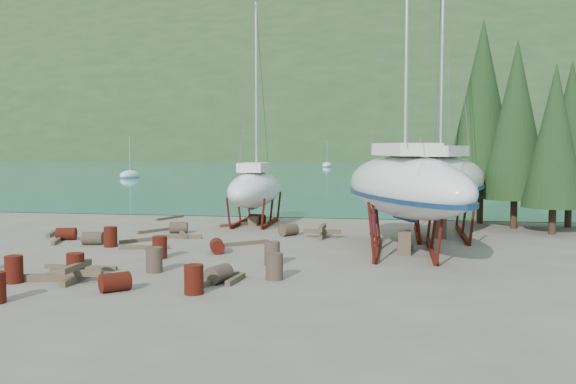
% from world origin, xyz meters
% --- Properties ---
extents(ground, '(600.00, 600.00, 0.00)m').
position_xyz_m(ground, '(0.00, 0.00, 0.00)').
color(ground, '#5E584A').
rests_on(ground, ground).
extents(bay_water, '(700.00, 700.00, 0.00)m').
position_xyz_m(bay_water, '(0.00, 315.00, 0.01)').
color(bay_water, '#176877').
rests_on(bay_water, ground).
extents(far_hill, '(800.00, 360.00, 110.00)m').
position_xyz_m(far_hill, '(0.00, 320.00, 0.00)').
color(far_hill, '#22381C').
rests_on(far_hill, ground).
extents(far_house_left, '(6.60, 5.60, 5.60)m').
position_xyz_m(far_house_left, '(-60.00, 190.00, 2.92)').
color(far_house_left, beige).
rests_on(far_house_left, ground).
extents(far_house_center, '(6.60, 5.60, 5.60)m').
position_xyz_m(far_house_center, '(-20.00, 190.00, 2.92)').
color(far_house_center, beige).
rests_on(far_house_center, ground).
extents(far_house_right, '(6.60, 5.60, 5.60)m').
position_xyz_m(far_house_right, '(30.00, 190.00, 2.92)').
color(far_house_right, beige).
rests_on(far_house_right, ground).
extents(cypress_near_right, '(3.60, 3.60, 10.00)m').
position_xyz_m(cypress_near_right, '(12.50, 12.00, 5.79)').
color(cypress_near_right, black).
rests_on(cypress_near_right, ground).
extents(cypress_mid_right, '(3.06, 3.06, 8.50)m').
position_xyz_m(cypress_mid_right, '(14.00, 10.00, 4.92)').
color(cypress_mid_right, black).
rests_on(cypress_mid_right, ground).
extents(cypress_back_left, '(4.14, 4.14, 11.50)m').
position_xyz_m(cypress_back_left, '(11.00, 14.00, 6.66)').
color(cypress_back_left, black).
rests_on(cypress_back_left, ground).
extents(cypress_far_right, '(3.24, 3.24, 9.00)m').
position_xyz_m(cypress_far_right, '(15.50, 13.00, 5.21)').
color(cypress_far_right, black).
rests_on(cypress_far_right, ground).
extents(moored_boat_left, '(2.00, 5.00, 6.05)m').
position_xyz_m(moored_boat_left, '(-30.00, 60.00, 0.39)').
color(moored_boat_left, silver).
rests_on(moored_boat_left, ground).
extents(moored_boat_mid, '(2.00, 5.00, 6.05)m').
position_xyz_m(moored_boat_mid, '(10.00, 80.00, 0.39)').
color(moored_boat_mid, silver).
rests_on(moored_boat_mid, ground).
extents(moored_boat_far, '(2.00, 5.00, 6.05)m').
position_xyz_m(moored_boat_far, '(-8.00, 110.00, 0.39)').
color(moored_boat_far, silver).
rests_on(moored_boat_far, ground).
extents(large_sailboat_near, '(6.93, 11.38, 17.28)m').
position_xyz_m(large_sailboat_near, '(6.63, 3.26, 2.78)').
color(large_sailboat_near, silver).
rests_on(large_sailboat_near, ground).
extents(large_sailboat_far, '(6.94, 10.88, 16.65)m').
position_xyz_m(large_sailboat_far, '(8.41, 8.23, 2.72)').
color(large_sailboat_far, silver).
rests_on(large_sailboat_far, ground).
extents(small_sailboat_shore, '(2.57, 7.77, 12.35)m').
position_xyz_m(small_sailboat_shore, '(-1.48, 11.29, 2.03)').
color(small_sailboat_shore, silver).
rests_on(small_sailboat_shore, ground).
extents(worker, '(0.40, 0.60, 1.60)m').
position_xyz_m(worker, '(5.31, 5.32, 0.80)').
color(worker, navy).
rests_on(worker, ground).
extents(drum_1, '(0.84, 1.02, 0.58)m').
position_xyz_m(drum_1, '(0.67, -3.85, 0.29)').
color(drum_1, '#2D2823').
rests_on(drum_1, ground).
extents(drum_2, '(0.99, 0.77, 0.58)m').
position_xyz_m(drum_2, '(-8.96, 4.12, 0.29)').
color(drum_2, '#601A10').
rests_on(drum_2, ground).
extents(drum_4, '(0.99, 0.76, 0.58)m').
position_xyz_m(drum_4, '(-1.43, 11.52, 0.29)').
color(drum_4, '#601A10').
rests_on(drum_4, ground).
extents(drum_5, '(0.58, 0.58, 0.88)m').
position_xyz_m(drum_5, '(1.78, -0.53, 0.44)').
color(drum_5, '#2D2823').
rests_on(drum_5, ground).
extents(drum_6, '(0.85, 1.03, 0.58)m').
position_xyz_m(drum_6, '(-0.97, 1.73, 0.29)').
color(drum_6, '#601A10').
rests_on(drum_6, ground).
extents(drum_7, '(0.58, 0.58, 0.88)m').
position_xyz_m(drum_7, '(0.36, -5.46, 0.44)').
color(drum_7, '#601A10').
rests_on(drum_7, ground).
extents(drum_8, '(0.58, 0.58, 0.88)m').
position_xyz_m(drum_8, '(-6.02, 2.55, 0.44)').
color(drum_8, '#601A10').
rests_on(drum_8, ground).
extents(drum_9, '(0.98, 0.75, 0.58)m').
position_xyz_m(drum_9, '(-4.54, 7.23, 0.29)').
color(drum_9, '#2D2823').
rests_on(drum_9, ground).
extents(drum_10, '(0.58, 0.58, 0.88)m').
position_xyz_m(drum_10, '(-4.14, -4.12, 0.44)').
color(drum_10, '#601A10').
rests_on(drum_10, ground).
extents(drum_11, '(1.00, 1.05, 0.58)m').
position_xyz_m(drum_11, '(1.10, 7.25, 0.29)').
color(drum_11, '#2D2823').
rests_on(drum_11, ground).
extents(drum_12, '(1.04, 1.03, 0.58)m').
position_xyz_m(drum_12, '(-2.09, -5.55, 0.29)').
color(drum_12, '#601A10').
rests_on(drum_12, ground).
extents(drum_13, '(0.58, 0.58, 0.88)m').
position_xyz_m(drum_13, '(-5.85, -4.92, 0.44)').
color(drum_13, '#601A10').
rests_on(drum_13, ground).
extents(drum_14, '(0.58, 0.58, 0.88)m').
position_xyz_m(drum_14, '(-2.84, 0.15, 0.44)').
color(drum_14, '#601A10').
rests_on(drum_14, ground).
extents(drum_15, '(0.97, 0.73, 0.58)m').
position_xyz_m(drum_15, '(-7.06, 2.97, 0.29)').
color(drum_15, '#2D2823').
rests_on(drum_15, ground).
extents(drum_16, '(0.58, 0.58, 0.88)m').
position_xyz_m(drum_16, '(-2.03, -2.53, 0.44)').
color(drum_16, '#2D2823').
rests_on(drum_16, ground).
extents(drum_17, '(0.58, 0.58, 0.88)m').
position_xyz_m(drum_17, '(2.34, -3.05, 0.44)').
color(drum_17, '#2D2823').
rests_on(drum_17, ground).
extents(timber_0, '(1.01, 2.29, 0.14)m').
position_xyz_m(timber_0, '(-7.18, 13.21, 0.07)').
color(timber_0, brown).
rests_on(timber_0, ground).
extents(timber_1, '(0.63, 1.60, 0.19)m').
position_xyz_m(timber_1, '(6.74, 3.17, 0.10)').
color(timber_1, brown).
rests_on(timber_1, ground).
extents(timber_2, '(0.90, 2.40, 0.19)m').
position_xyz_m(timber_2, '(-10.53, 5.73, 0.09)').
color(timber_2, brown).
rests_on(timber_2, ground).
extents(timber_3, '(2.75, 0.15, 0.15)m').
position_xyz_m(timber_3, '(-4.83, -2.47, 0.07)').
color(timber_3, brown).
rests_on(timber_3, ground).
extents(timber_4, '(1.84, 0.43, 0.17)m').
position_xyz_m(timber_4, '(-3.75, 5.47, 0.09)').
color(timber_4, brown).
rests_on(timber_4, ground).
extents(timber_5, '(0.94, 2.41, 0.16)m').
position_xyz_m(timber_5, '(0.60, -3.82, 0.08)').
color(timber_5, brown).
rests_on(timber_5, ground).
extents(timber_6, '(0.56, 1.70, 0.19)m').
position_xyz_m(timber_6, '(0.21, 9.90, 0.10)').
color(timber_6, brown).
rests_on(timber_6, ground).
extents(timber_7, '(0.33, 1.48, 0.17)m').
position_xyz_m(timber_7, '(1.17, -3.61, 0.09)').
color(timber_7, brown).
rests_on(timber_7, ground).
extents(timber_8, '(0.93, 1.63, 0.19)m').
position_xyz_m(timber_8, '(-3.92, 6.08, 0.09)').
color(timber_8, brown).
rests_on(timber_8, ground).
extents(timber_9, '(1.58, 2.07, 0.15)m').
position_xyz_m(timber_9, '(-2.40, 10.79, 0.08)').
color(timber_9, brown).
rests_on(timber_9, ground).
extents(timber_10, '(1.89, 1.71, 0.16)m').
position_xyz_m(timber_10, '(-0.34, 4.01, 0.08)').
color(timber_10, brown).
rests_on(timber_10, ground).
extents(timber_11, '(1.61, 1.77, 0.15)m').
position_xyz_m(timber_11, '(-5.25, 4.25, 0.08)').
color(timber_11, brown).
rests_on(timber_11, ground).
extents(timber_12, '(2.10, 0.61, 0.17)m').
position_xyz_m(timber_12, '(-4.31, 2.15, 0.08)').
color(timber_12, brown).
rests_on(timber_12, ground).
extents(timber_15, '(1.49, 2.44, 0.15)m').
position_xyz_m(timber_15, '(-5.76, 7.70, 0.07)').
color(timber_15, brown).
rests_on(timber_15, ground).
extents(timber_16, '(3.23, 0.79, 0.23)m').
position_xyz_m(timber_16, '(-5.70, -4.69, 0.11)').
color(timber_16, brown).
rests_on(timber_16, ground).
extents(timber_17, '(0.93, 2.31, 0.16)m').
position_xyz_m(timber_17, '(-9.06, 3.51, 0.08)').
color(timber_17, brown).
rests_on(timber_17, ground).
extents(timber_pile_fore, '(1.80, 1.80, 0.60)m').
position_xyz_m(timber_pile_fore, '(-3.93, -4.46, 0.30)').
color(timber_pile_fore, brown).
rests_on(timber_pile_fore, ground).
extents(timber_pile_aft, '(1.80, 1.80, 0.60)m').
position_xyz_m(timber_pile_aft, '(2.80, 6.84, 0.30)').
color(timber_pile_aft, brown).
rests_on(timber_pile_aft, ground).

